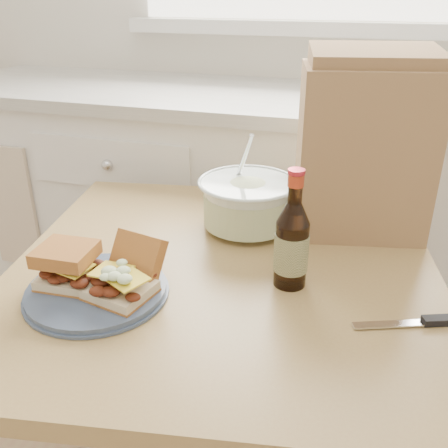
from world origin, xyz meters
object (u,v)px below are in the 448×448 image
(coleslaw_bowl, at_px, (247,205))
(beer_bottle, at_px, (292,243))
(plate, at_px, (97,291))
(dining_table, at_px, (224,308))
(paper_bag, at_px, (363,152))

(coleslaw_bowl, bearing_deg, beer_bottle, -56.55)
(coleslaw_bowl, bearing_deg, plate, -118.80)
(coleslaw_bowl, xyz_separation_m, beer_bottle, (0.14, -0.21, 0.03))
(dining_table, distance_m, plate, 0.29)
(coleslaw_bowl, distance_m, beer_bottle, 0.26)
(plate, distance_m, paper_bag, 0.65)
(paper_bag, bearing_deg, beer_bottle, -121.59)
(beer_bottle, xyz_separation_m, paper_bag, (0.10, 0.29, 0.10))
(beer_bottle, bearing_deg, dining_table, -177.77)
(plate, relative_size, paper_bag, 0.69)
(plate, bearing_deg, coleslaw_bowl, 61.20)
(dining_table, bearing_deg, beer_bottle, -21.55)
(plate, relative_size, beer_bottle, 1.11)
(plate, bearing_deg, dining_table, 41.68)
(dining_table, relative_size, coleslaw_bowl, 4.37)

